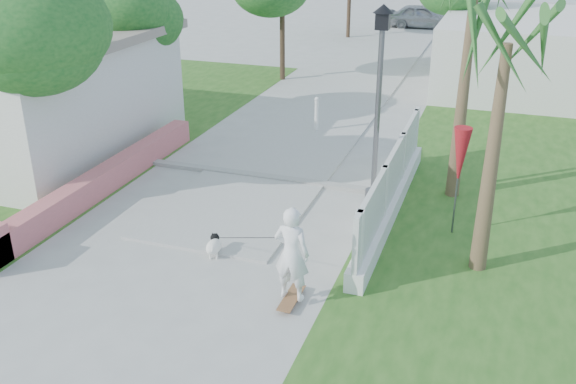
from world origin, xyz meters
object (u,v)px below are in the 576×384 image
at_px(bollard, 317,113).
at_px(skateboarder, 254,241).
at_px(dog, 214,245).
at_px(patio_umbrella, 460,157).
at_px(parked_car, 423,16).
at_px(street_lamp, 378,100).

xyz_separation_m(bollard, skateboarder, (1.37, -8.54, 0.20)).
xyz_separation_m(bollard, dog, (0.31, -7.99, -0.36)).
distance_m(patio_umbrella, parked_car, 25.89).
distance_m(dog, parked_car, 28.02).
relative_size(bollard, patio_umbrella, 0.47).
bearing_deg(parked_car, patio_umbrella, -173.47).
distance_m(bollard, parked_car, 20.02).
height_order(patio_umbrella, skateboarder, patio_umbrella).
xyz_separation_m(bollard, patio_umbrella, (4.60, -5.50, 1.10)).
bearing_deg(skateboarder, patio_umbrella, -134.00).
bearing_deg(dog, bollard, 73.92).
bearing_deg(patio_umbrella, dog, -149.86).
xyz_separation_m(street_lamp, patio_umbrella, (1.90, -1.00, -0.74)).
distance_m(street_lamp, dog, 4.77).
distance_m(bollard, skateboarder, 8.65).
relative_size(bollard, skateboarder, 0.48).
bearing_deg(bollard, patio_umbrella, -50.09).
relative_size(bollard, dog, 1.89).
height_order(street_lamp, bollard, street_lamp).
relative_size(street_lamp, dog, 7.69).
bearing_deg(skateboarder, bollard, -78.14).
xyz_separation_m(street_lamp, bollard, (-2.70, 4.50, -1.84)).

